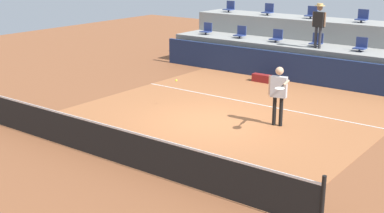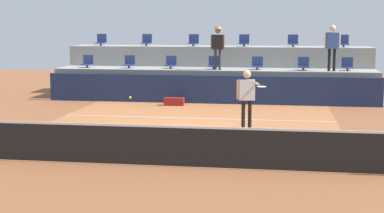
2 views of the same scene
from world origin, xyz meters
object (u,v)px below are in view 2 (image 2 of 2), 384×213
(stadium_chair_lower_right, at_px, (303,65))
(stadium_chair_upper_left, at_px, (147,41))
(stadium_chair_lower_far_left, at_px, (88,62))
(spectator_with_hat, at_px, (218,43))
(stadium_chair_lower_mid_left, at_px, (171,63))
(stadium_chair_upper_far_right, at_px, (343,42))
(stadium_chair_upper_far_left, at_px, (101,41))
(stadium_chair_lower_left, at_px, (129,63))
(stadium_chair_upper_right, at_px, (293,42))
(equipment_bag, at_px, (174,102))
(stadium_chair_lower_far_right, at_px, (347,65))
(stadium_chair_upper_mid_right, at_px, (244,41))
(tennis_player, at_px, (247,93))
(stadium_chair_lower_mid_right, at_px, (257,64))
(stadium_chair_lower_center, at_px, (214,64))
(tennis_ball, at_px, (130,98))
(spectator_leaning_on_rail, at_px, (332,43))
(stadium_chair_upper_mid_left, at_px, (194,41))

(stadium_chair_lower_right, height_order, stadium_chair_upper_left, stadium_chair_upper_left)
(stadium_chair_lower_far_left, bearing_deg, spectator_with_hat, -3.95)
(stadium_chair_lower_mid_left, xyz_separation_m, stadium_chair_upper_far_right, (7.07, 1.80, 0.85))
(stadium_chair_upper_far_left, bearing_deg, stadium_chair_lower_left, -45.48)
(stadium_chair_upper_right, distance_m, equipment_bag, 6.26)
(stadium_chair_lower_far_right, distance_m, stadium_chair_upper_mid_right, 4.64)
(stadium_chair_lower_mid_left, bearing_deg, tennis_player, -61.25)
(stadium_chair_lower_far_left, distance_m, stadium_chair_lower_left, 1.81)
(stadium_chair_lower_left, bearing_deg, stadium_chair_lower_mid_right, 0.00)
(stadium_chair_lower_center, height_order, tennis_ball, stadium_chair_lower_center)
(stadium_chair_lower_center, height_order, spectator_with_hat, spectator_with_hat)
(stadium_chair_lower_right, xyz_separation_m, stadium_chair_upper_left, (-6.81, 1.80, 0.85))
(stadium_chair_lower_right, height_order, stadium_chair_upper_far_right, stadium_chair_upper_far_right)
(stadium_chair_upper_far_right, bearing_deg, stadium_chair_lower_far_left, -170.41)
(stadium_chair_upper_mid_right, bearing_deg, stadium_chair_upper_right, 0.00)
(stadium_chair_upper_far_left, bearing_deg, stadium_chair_lower_right, -11.42)
(stadium_chair_lower_right, distance_m, stadium_chair_upper_right, 2.03)
(spectator_with_hat, distance_m, equipment_bag, 3.08)
(stadium_chair_lower_center, xyz_separation_m, stadium_chair_lower_mid_right, (1.76, 0.00, 0.00))
(stadium_chair_lower_center, height_order, stadium_chair_upper_right, stadium_chair_upper_right)
(stadium_chair_lower_center, height_order, equipment_bag, stadium_chair_lower_center)
(stadium_chair_lower_mid_right, height_order, stadium_chair_upper_left, stadium_chair_upper_left)
(stadium_chair_upper_right, xyz_separation_m, spectator_leaning_on_rail, (1.46, -2.18, 0.02))
(tennis_player, bearing_deg, stadium_chair_lower_right, 74.03)
(stadium_chair_lower_far_left, height_order, stadium_chair_upper_far_right, stadium_chair_upper_far_right)
(stadium_chair_lower_right, height_order, stadium_chair_lower_far_right, same)
(stadium_chair_lower_mid_right, height_order, tennis_ball, stadium_chair_lower_mid_right)
(stadium_chair_upper_mid_left, distance_m, equipment_bag, 4.39)
(spectator_leaning_on_rail, bearing_deg, stadium_chair_lower_mid_left, 176.59)
(tennis_player, distance_m, spectator_with_hat, 6.37)
(stadium_chair_upper_right, bearing_deg, stadium_chair_upper_mid_left, 180.00)
(stadium_chair_lower_right, relative_size, stadium_chair_upper_left, 1.00)
(stadium_chair_upper_mid_left, bearing_deg, stadium_chair_lower_center, -58.23)
(tennis_ball, distance_m, equipment_bag, 4.82)
(stadium_chair_lower_mid_left, relative_size, stadium_chair_lower_center, 1.00)
(spectator_with_hat, bearing_deg, stadium_chair_upper_right, 36.11)
(stadium_chair_upper_far_right, bearing_deg, tennis_ball, -129.31)
(stadium_chair_lower_far_left, xyz_separation_m, stadium_chair_lower_center, (5.36, 0.00, 0.00))
(tennis_player, relative_size, tennis_ball, 25.53)
(tennis_ball, bearing_deg, spectator_with_hat, 73.30)
(stadium_chair_lower_far_left, xyz_separation_m, stadium_chair_upper_far_right, (10.65, 1.80, 0.85))
(stadium_chair_upper_far_right, relative_size, equipment_bag, 0.68)
(stadium_chair_upper_far_right, distance_m, tennis_ball, 11.15)
(stadium_chair_lower_far_right, xyz_separation_m, tennis_player, (-3.54, -6.43, -0.40))
(stadium_chair_upper_mid_left, distance_m, spectator_with_hat, 2.55)
(stadium_chair_upper_mid_right, xyz_separation_m, spectator_with_hat, (-0.90, -2.18, -0.01))
(spectator_with_hat, distance_m, spectator_leaning_on_rail, 4.45)
(stadium_chair_lower_far_left, height_order, stadium_chair_upper_far_left, stadium_chair_upper_far_left)
(spectator_leaning_on_rail, bearing_deg, stadium_chair_upper_right, 123.77)
(stadium_chair_upper_left, relative_size, stadium_chair_upper_far_right, 1.00)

